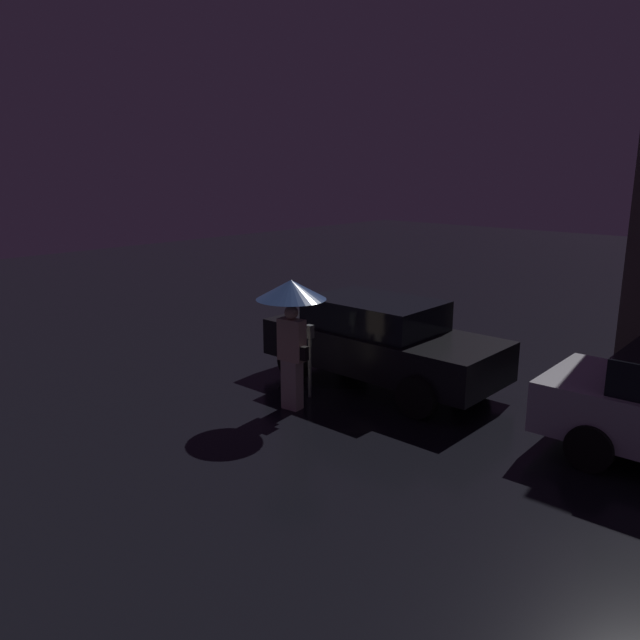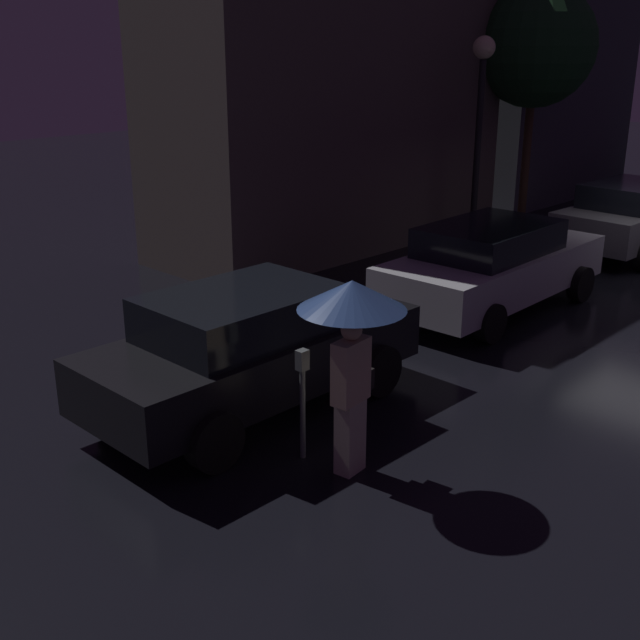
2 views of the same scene
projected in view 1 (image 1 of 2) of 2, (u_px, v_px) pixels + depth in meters
name	position (u px, v px, depth m)	size (l,w,h in m)	color
parked_car_black	(380.00, 340.00, 10.97)	(4.28, 1.95, 1.52)	black
pedestrian_with_umbrella	(291.00, 307.00, 9.60)	(1.09, 1.09, 2.09)	beige
parking_meter	(310.00, 353.00, 10.31)	(0.12, 0.10, 1.25)	#4C5154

